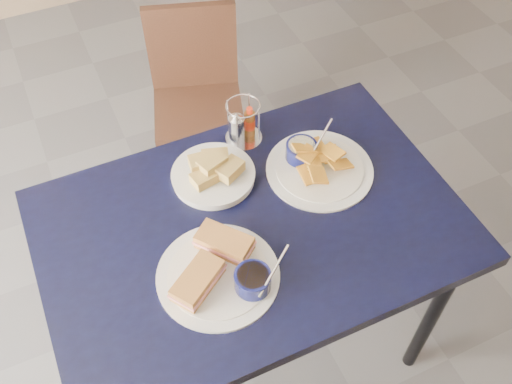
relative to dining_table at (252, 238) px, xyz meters
name	(u,v)px	position (x,y,z in m)	size (l,w,h in m)	color
ground	(316,326)	(0.24, -0.04, -0.68)	(6.00, 6.00, 0.00)	#4A4A4F
dining_table	(252,238)	(0.00, 0.00, 0.00)	(1.11, 0.74, 0.75)	black
chair_far	(191,87)	(0.14, 0.93, -0.24)	(0.44, 0.44, 0.76)	black
sandwich_plate	(221,270)	(-0.13, -0.11, 0.10)	(0.32, 0.31, 0.12)	white
plantain_plate	(314,163)	(0.24, 0.11, 0.09)	(0.31, 0.31, 0.12)	white
bread_basket	(213,172)	(-0.03, 0.19, 0.10)	(0.23, 0.23, 0.08)	white
condiment_caddy	(242,125)	(0.10, 0.30, 0.13)	(0.11, 0.11, 0.14)	silver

